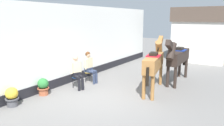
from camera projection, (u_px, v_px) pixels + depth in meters
ground_plane at (140, 79)px, 10.16m from camera, size 40.00×40.00×0.00m
pub_facade_wall at (77, 46)px, 9.96m from camera, size 0.34×14.00×3.40m
distant_cottage at (200, 34)px, 14.19m from camera, size 3.40×2.60×3.50m
seated_visitor_near at (77, 70)px, 8.67m from camera, size 0.61×0.49×1.39m
seated_visitor_far at (89, 66)px, 9.47m from camera, size 0.61×0.49×1.39m
saddled_horse_near at (154, 62)px, 8.37m from camera, size 0.91×2.96×2.06m
saddled_horse_far at (178, 57)px, 9.39m from camera, size 0.52×3.00×2.06m
flower_planter_nearest at (12, 96)px, 6.98m from camera, size 0.43×0.43×0.64m
flower_planter_inner_near at (43, 86)px, 8.02m from camera, size 0.43×0.43×0.64m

